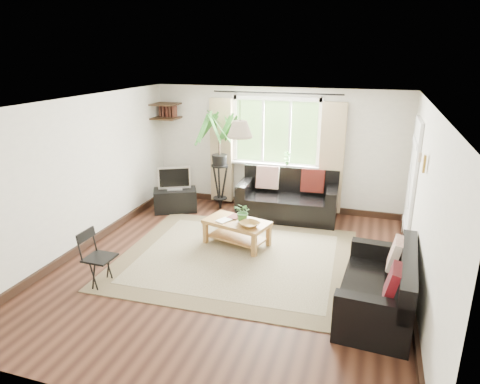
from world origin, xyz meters
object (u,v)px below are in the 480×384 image
(sofa_right, at_px, (377,283))
(coffee_table, at_px, (237,233))
(folding_chair, at_px, (100,259))
(palm_stand, at_px, (220,161))
(tv_stand, at_px, (175,200))
(sofa_back, at_px, (288,196))

(sofa_right, height_order, coffee_table, sofa_right)
(folding_chair, bearing_deg, palm_stand, -7.86)
(sofa_right, distance_m, coffee_table, 2.56)
(tv_stand, bearing_deg, coffee_table, -61.25)
(sofa_back, bearing_deg, tv_stand, -173.99)
(sofa_right, bearing_deg, sofa_back, -145.24)
(palm_stand, bearing_deg, sofa_back, -3.22)
(coffee_table, relative_size, folding_chair, 1.34)
(sofa_back, xyz_separation_m, palm_stand, (-1.40, 0.08, 0.55))
(coffee_table, bearing_deg, folding_chair, -127.83)
(tv_stand, xyz_separation_m, palm_stand, (0.80, 0.40, 0.76))
(sofa_right, xyz_separation_m, palm_stand, (-3.07, 2.83, 0.60))
(sofa_right, relative_size, coffee_table, 1.57)
(tv_stand, distance_m, palm_stand, 1.18)
(folding_chair, bearing_deg, tv_stand, 6.68)
(sofa_right, bearing_deg, coffee_table, -116.66)
(tv_stand, bearing_deg, folding_chair, -110.98)
(sofa_right, bearing_deg, tv_stand, -118.53)
(tv_stand, distance_m, folding_chair, 2.92)
(sofa_right, relative_size, folding_chair, 2.10)
(folding_chair, bearing_deg, sofa_right, -81.56)
(palm_stand, xyz_separation_m, folding_chair, (-0.50, -3.30, -0.60))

